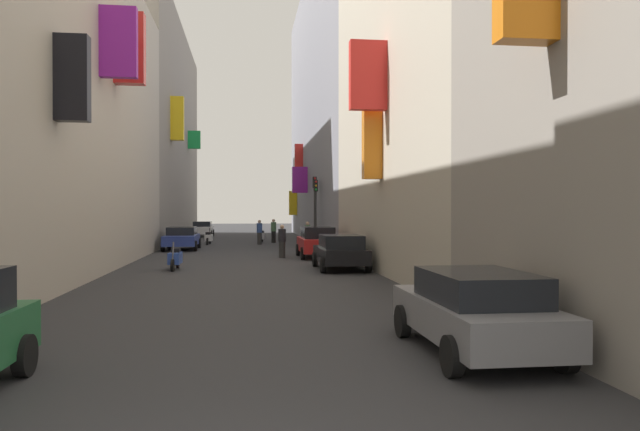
{
  "coord_description": "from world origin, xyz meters",
  "views": [
    {
      "loc": [
        0.11,
        -3.51,
        2.37
      ],
      "look_at": [
        3.01,
        19.57,
        2.16
      ],
      "focal_mm": 33.2,
      "sensor_mm": 36.0,
      "label": 1
    }
  ],
  "objects_px": {
    "parked_car_white": "(202,228)",
    "parked_car_blue": "(182,238)",
    "parked_car_red": "(317,242)",
    "pedestrian_near_right": "(282,241)",
    "parked_car_black": "(341,251)",
    "pedestrian_mid_street": "(274,231)",
    "pedestrian_crossing": "(259,232)",
    "traffic_light_near_corner": "(315,199)",
    "traffic_light_far_corner": "(316,201)",
    "scooter_white": "(209,238)",
    "parked_car_grey": "(475,310)",
    "scooter_blue": "(175,258)",
    "pedestrian_near_left": "(308,235)",
    "scooter_silver": "(261,236)"
  },
  "relations": [
    {
      "from": "parked_car_red",
      "to": "pedestrian_near_left",
      "type": "relative_size",
      "value": 2.37
    },
    {
      "from": "pedestrian_crossing",
      "to": "pedestrian_near_left",
      "type": "relative_size",
      "value": 1.01
    },
    {
      "from": "parked_car_red",
      "to": "scooter_blue",
      "type": "distance_m",
      "value": 8.22
    },
    {
      "from": "scooter_white",
      "to": "pedestrian_mid_street",
      "type": "relative_size",
      "value": 1.06
    },
    {
      "from": "pedestrian_mid_street",
      "to": "scooter_blue",
      "type": "bearing_deg",
      "value": -104.25
    },
    {
      "from": "parked_car_grey",
      "to": "pedestrian_near_right",
      "type": "xyz_separation_m",
      "value": [
        -1.96,
        20.04,
        0.09
      ]
    },
    {
      "from": "parked_car_red",
      "to": "pedestrian_crossing",
      "type": "distance_m",
      "value": 11.78
    },
    {
      "from": "parked_car_grey",
      "to": "traffic_light_far_corner",
      "type": "height_order",
      "value": "traffic_light_far_corner"
    },
    {
      "from": "parked_car_black",
      "to": "scooter_blue",
      "type": "distance_m",
      "value": 6.57
    },
    {
      "from": "parked_car_black",
      "to": "scooter_white",
      "type": "height_order",
      "value": "parked_car_black"
    },
    {
      "from": "pedestrian_crossing",
      "to": "pedestrian_near_left",
      "type": "distance_m",
      "value": 5.95
    },
    {
      "from": "pedestrian_near_right",
      "to": "traffic_light_near_corner",
      "type": "bearing_deg",
      "value": 73.93
    },
    {
      "from": "scooter_silver",
      "to": "traffic_light_near_corner",
      "type": "height_order",
      "value": "traffic_light_near_corner"
    },
    {
      "from": "parked_car_red",
      "to": "pedestrian_near_right",
      "type": "bearing_deg",
      "value": 174.53
    },
    {
      "from": "scooter_white",
      "to": "scooter_silver",
      "type": "relative_size",
      "value": 0.92
    },
    {
      "from": "pedestrian_near_left",
      "to": "traffic_light_near_corner",
      "type": "distance_m",
      "value": 4.21
    },
    {
      "from": "parked_car_red",
      "to": "parked_car_blue",
      "type": "bearing_deg",
      "value": 136.91
    },
    {
      "from": "parked_car_blue",
      "to": "scooter_blue",
      "type": "relative_size",
      "value": 2.3
    },
    {
      "from": "parked_car_red",
      "to": "traffic_light_far_corner",
      "type": "distance_m",
      "value": 9.33
    },
    {
      "from": "parked_car_grey",
      "to": "parked_car_red",
      "type": "bearing_deg",
      "value": 90.66
    },
    {
      "from": "scooter_white",
      "to": "traffic_light_near_corner",
      "type": "relative_size",
      "value": 0.4
    },
    {
      "from": "scooter_white",
      "to": "scooter_silver",
      "type": "xyz_separation_m",
      "value": [
        3.67,
        2.21,
        0.0
      ]
    },
    {
      "from": "pedestrian_mid_street",
      "to": "scooter_silver",
      "type": "bearing_deg",
      "value": 138.61
    },
    {
      "from": "scooter_blue",
      "to": "traffic_light_near_corner",
      "type": "xyz_separation_m",
      "value": [
        7.31,
        14.94,
        2.63
      ]
    },
    {
      "from": "parked_car_black",
      "to": "parked_car_blue",
      "type": "bearing_deg",
      "value": 120.47
    },
    {
      "from": "scooter_white",
      "to": "pedestrian_near_right",
      "type": "xyz_separation_m",
      "value": [
        4.33,
        -11.89,
        0.35
      ]
    },
    {
      "from": "parked_car_white",
      "to": "scooter_silver",
      "type": "distance_m",
      "value": 11.2
    },
    {
      "from": "parked_car_black",
      "to": "pedestrian_near_left",
      "type": "bearing_deg",
      "value": 90.25
    },
    {
      "from": "parked_car_white",
      "to": "pedestrian_crossing",
      "type": "distance_m",
      "value": 13.67
    },
    {
      "from": "pedestrian_crossing",
      "to": "pedestrian_near_right",
      "type": "relative_size",
      "value": 1.03
    },
    {
      "from": "scooter_blue",
      "to": "pedestrian_near_right",
      "type": "height_order",
      "value": "pedestrian_near_right"
    },
    {
      "from": "pedestrian_near_left",
      "to": "pedestrian_mid_street",
      "type": "distance_m",
      "value": 7.48
    },
    {
      "from": "scooter_blue",
      "to": "pedestrian_crossing",
      "type": "relative_size",
      "value": 1.1
    },
    {
      "from": "scooter_white",
      "to": "pedestrian_mid_street",
      "type": "xyz_separation_m",
      "value": [
        4.52,
        1.45,
        0.4
      ]
    },
    {
      "from": "parked_car_black",
      "to": "pedestrian_mid_street",
      "type": "bearing_deg",
      "value": 95.16
    },
    {
      "from": "scooter_blue",
      "to": "pedestrian_near_right",
      "type": "distance_m",
      "value": 7.1
    },
    {
      "from": "parked_car_grey",
      "to": "pedestrian_mid_street",
      "type": "xyz_separation_m",
      "value": [
        -1.77,
        33.38,
        0.13
      ]
    },
    {
      "from": "parked_car_white",
      "to": "pedestrian_near_left",
      "type": "xyz_separation_m",
      "value": [
        7.54,
        -18.07,
        0.11
      ]
    },
    {
      "from": "parked_car_blue",
      "to": "scooter_white",
      "type": "xyz_separation_m",
      "value": [
        1.26,
        5.21,
        -0.26
      ]
    },
    {
      "from": "traffic_light_near_corner",
      "to": "traffic_light_far_corner",
      "type": "distance_m",
      "value": 0.67
    },
    {
      "from": "scooter_blue",
      "to": "pedestrian_mid_street",
      "type": "xyz_separation_m",
      "value": [
        4.77,
        18.77,
        0.4
      ]
    },
    {
      "from": "parked_car_white",
      "to": "scooter_blue",
      "type": "bearing_deg",
      "value": -87.94
    },
    {
      "from": "pedestrian_crossing",
      "to": "scooter_blue",
      "type": "bearing_deg",
      "value": -102.48
    },
    {
      "from": "parked_car_white",
      "to": "traffic_light_far_corner",
      "type": "distance_m",
      "value": 17.56
    },
    {
      "from": "scooter_blue",
      "to": "traffic_light_near_corner",
      "type": "distance_m",
      "value": 16.84
    },
    {
      "from": "parked_car_white",
      "to": "pedestrian_mid_street",
      "type": "height_order",
      "value": "pedestrian_mid_street"
    },
    {
      "from": "parked_car_white",
      "to": "parked_car_blue",
      "type": "distance_m",
      "value": 17.45
    },
    {
      "from": "parked_car_grey",
      "to": "scooter_white",
      "type": "bearing_deg",
      "value": 101.15
    },
    {
      "from": "scooter_silver",
      "to": "traffic_light_far_corner",
      "type": "relative_size",
      "value": 0.46
    },
    {
      "from": "parked_car_blue",
      "to": "traffic_light_near_corner",
      "type": "bearing_deg",
      "value": 18.78
    }
  ]
}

